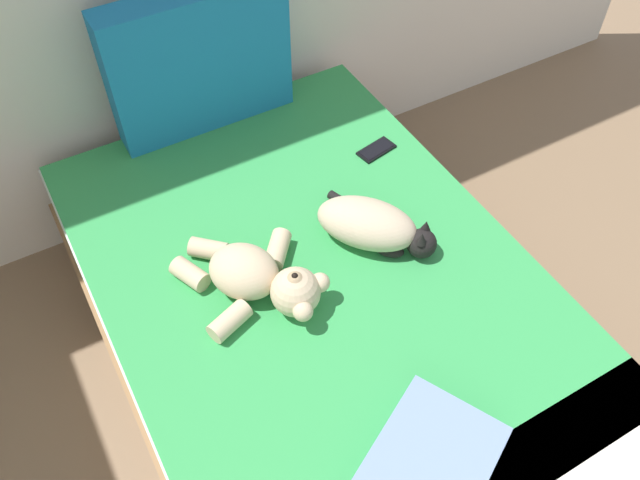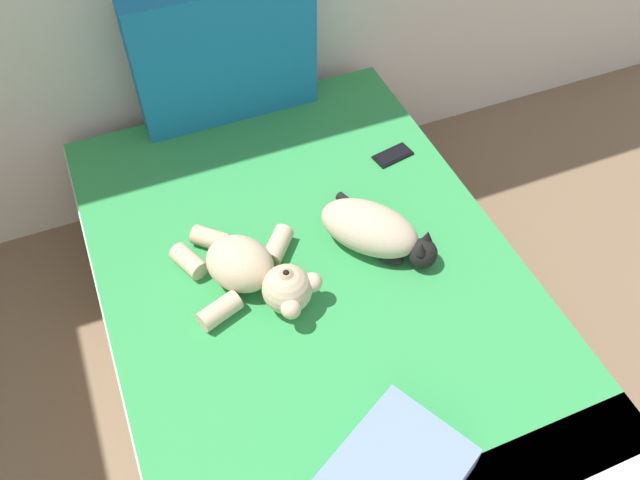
# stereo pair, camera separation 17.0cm
# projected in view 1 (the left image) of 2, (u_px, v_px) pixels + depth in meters

# --- Properties ---
(bed) EXTENTS (1.37, 2.03, 0.52)m
(bed) POSITION_uv_depth(u_px,v_px,m) (322.00, 326.00, 2.30)
(bed) COLOR olive
(bed) RESTS_ON ground_plane
(patterned_cushion) EXTENTS (0.69, 0.14, 0.54)m
(patterned_cushion) POSITION_uv_depth(u_px,v_px,m) (199.00, 62.00, 2.40)
(patterned_cushion) COLOR #1972AD
(patterned_cushion) RESTS_ON bed
(cat) EXTENTS (0.37, 0.42, 0.15)m
(cat) POSITION_uv_depth(u_px,v_px,m) (372.00, 226.00, 2.16)
(cat) COLOR #C6B293
(cat) RESTS_ON bed
(teddy_bear) EXTENTS (0.41, 0.49, 0.17)m
(teddy_bear) POSITION_uv_depth(u_px,v_px,m) (259.00, 278.00, 2.02)
(teddy_bear) COLOR beige
(teddy_bear) RESTS_ON bed
(cell_phone) EXTENTS (0.16, 0.10, 0.01)m
(cell_phone) POSITION_uv_depth(u_px,v_px,m) (376.00, 150.00, 2.49)
(cell_phone) COLOR black
(cell_phone) RESTS_ON bed
(throw_pillow) EXTENTS (0.48, 0.43, 0.11)m
(throw_pillow) POSITION_uv_depth(u_px,v_px,m) (426.00, 472.00, 1.65)
(throw_pillow) COLOR #728CB7
(throw_pillow) RESTS_ON bed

